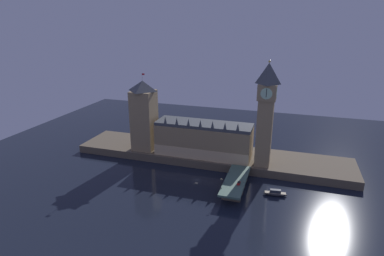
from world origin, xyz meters
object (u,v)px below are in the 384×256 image
(pedestrian_far_rail, at_px, (229,172))
(boat_downstream, at_px, (275,193))
(victoria_tower, at_px, (144,115))
(car_southbound_lead, at_px, (239,183))
(pedestrian_near_rail, at_px, (224,182))
(clock_tower, at_px, (266,112))
(pedestrian_mid_walk, at_px, (244,182))
(street_lamp_near, at_px, (221,182))

(pedestrian_far_rail, distance_m, boat_downstream, 33.79)
(victoria_tower, height_order, boat_downstream, victoria_tower)
(car_southbound_lead, distance_m, pedestrian_far_rail, 16.68)
(car_southbound_lead, distance_m, pedestrian_near_rail, 9.24)
(boat_downstream, bearing_deg, victoria_tower, 161.99)
(pedestrian_near_rail, xyz_separation_m, boat_downstream, (32.05, 7.52, -6.74))
(pedestrian_far_rail, bearing_deg, boat_downstream, -14.62)
(victoria_tower, height_order, pedestrian_near_rail, victoria_tower)
(clock_tower, height_order, pedestrian_mid_walk, clock_tower)
(pedestrian_near_rail, bearing_deg, car_southbound_lead, 11.70)
(pedestrian_far_rail, xyz_separation_m, boat_downstream, (32.05, -8.36, -6.72))
(boat_downstream, bearing_deg, car_southbound_lead, -166.20)
(street_lamp_near, bearing_deg, car_southbound_lead, 44.05)
(car_southbound_lead, bearing_deg, street_lamp_near, -135.95)
(car_southbound_lead, height_order, pedestrian_mid_walk, pedestrian_mid_walk)
(car_southbound_lead, height_order, boat_downstream, car_southbound_lead)
(car_southbound_lead, height_order, pedestrian_near_rail, pedestrian_near_rail)
(pedestrian_near_rail, relative_size, boat_downstream, 0.11)
(pedestrian_mid_walk, bearing_deg, pedestrian_near_rail, -160.60)
(clock_tower, xyz_separation_m, boat_downstream, (12.17, -31.74, -44.83))
(car_southbound_lead, xyz_separation_m, boat_downstream, (23.00, 5.65, -6.54))
(car_southbound_lead, height_order, street_lamp_near, street_lamp_near)
(victoria_tower, distance_m, pedestrian_near_rail, 91.26)
(car_southbound_lead, bearing_deg, boat_downstream, 13.80)
(clock_tower, xyz_separation_m, pedestrian_mid_walk, (-7.82, -35.01, -38.04))
(car_southbound_lead, bearing_deg, victoria_tower, 154.40)
(victoria_tower, bearing_deg, pedestrian_mid_walk, -23.55)
(victoria_tower, distance_m, pedestrian_mid_walk, 99.83)
(car_southbound_lead, relative_size, pedestrian_far_rail, 2.57)
(victoria_tower, distance_m, street_lamp_near, 93.64)
(boat_downstream, bearing_deg, pedestrian_near_rail, -166.79)
(clock_tower, xyz_separation_m, car_southbound_lead, (-10.83, -37.39, -38.28))
(pedestrian_near_rail, bearing_deg, clock_tower, 63.15)
(clock_tower, xyz_separation_m, pedestrian_near_rail, (-19.88, -39.26, -38.08))
(pedestrian_mid_walk, bearing_deg, victoria_tower, 156.45)
(clock_tower, relative_size, pedestrian_near_rail, 44.24)
(boat_downstream, bearing_deg, clock_tower, 110.98)
(victoria_tower, distance_m, car_southbound_lead, 98.20)
(car_southbound_lead, xyz_separation_m, pedestrian_mid_walk, (3.01, 2.37, 0.24))
(boat_downstream, bearing_deg, pedestrian_mid_walk, -170.70)
(pedestrian_mid_walk, distance_m, boat_downstream, 21.36)
(clock_tower, relative_size, pedestrian_mid_walk, 42.62)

